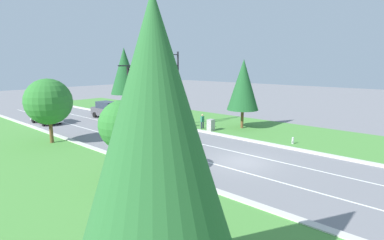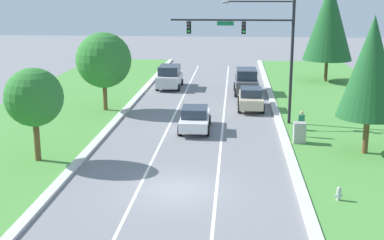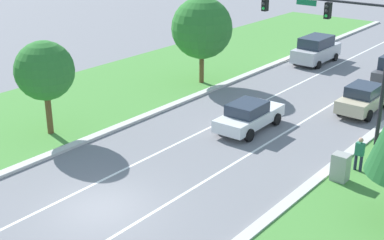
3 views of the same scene
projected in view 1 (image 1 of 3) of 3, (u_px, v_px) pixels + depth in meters
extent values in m
plane|color=slate|center=(242.00, 162.00, 22.25)|extent=(160.00, 160.00, 0.00)
cube|color=beige|center=(277.00, 145.00, 26.38)|extent=(0.50, 90.00, 0.15)
cube|color=beige|center=(192.00, 183.00, 18.09)|extent=(0.50, 90.00, 0.15)
cube|color=#4C8E3D|center=(301.00, 135.00, 30.24)|extent=(10.00, 90.00, 0.08)
cube|color=#4C8E3D|center=(118.00, 216.00, 14.25)|extent=(10.00, 90.00, 0.08)
cube|color=white|center=(228.00, 168.00, 20.93)|extent=(0.14, 81.00, 0.01)
cube|color=white|center=(255.00, 156.00, 23.57)|extent=(0.14, 81.00, 0.01)
cylinder|color=black|center=(178.00, 89.00, 34.40)|extent=(0.20, 0.20, 8.51)
cylinder|color=black|center=(151.00, 66.00, 30.95)|extent=(8.02, 0.12, 0.12)
cube|color=#147042|center=(148.00, 68.00, 30.70)|extent=(1.10, 0.04, 0.28)
cylinder|color=black|center=(163.00, 54.00, 32.06)|extent=(4.41, 0.09, 0.09)
ellipsoid|color=gray|center=(148.00, 54.00, 30.45)|extent=(0.56, 0.28, 0.20)
cube|color=black|center=(157.00, 70.00, 31.64)|extent=(0.28, 0.32, 0.80)
sphere|color=#2D2D2D|center=(158.00, 68.00, 31.48)|extent=(0.16, 0.16, 0.16)
sphere|color=#2D2D2D|center=(158.00, 70.00, 31.52)|extent=(0.16, 0.16, 0.16)
sphere|color=#23D647|center=(158.00, 73.00, 31.57)|extent=(0.16, 0.16, 0.16)
cube|color=black|center=(129.00, 71.00, 28.99)|extent=(0.28, 0.32, 0.80)
sphere|color=#2D2D2D|center=(130.00, 69.00, 28.83)|extent=(0.16, 0.16, 0.16)
sphere|color=#2D2D2D|center=(130.00, 71.00, 28.88)|extent=(0.16, 0.16, 0.16)
sphere|color=#23D647|center=(130.00, 73.00, 28.92)|extent=(0.16, 0.16, 0.16)
cube|color=beige|center=(137.00, 118.00, 36.22)|extent=(1.76, 4.57, 0.74)
cube|color=#283342|center=(138.00, 113.00, 35.91)|extent=(1.58, 2.06, 0.61)
cylinder|color=black|center=(136.00, 119.00, 37.84)|extent=(0.24, 0.69, 0.69)
cylinder|color=black|center=(124.00, 120.00, 36.58)|extent=(0.24, 0.69, 0.69)
cylinder|color=black|center=(150.00, 121.00, 35.99)|extent=(0.24, 0.69, 0.69)
cylinder|color=black|center=(139.00, 123.00, 34.73)|extent=(0.24, 0.69, 0.69)
cube|color=white|center=(148.00, 132.00, 29.17)|extent=(1.86, 4.65, 0.64)
cube|color=#283342|center=(150.00, 126.00, 28.88)|extent=(1.64, 2.10, 0.60)
cylinder|color=black|center=(145.00, 131.00, 30.80)|extent=(0.25, 0.68, 0.68)
cylinder|color=black|center=(132.00, 134.00, 29.50)|extent=(0.25, 0.68, 0.68)
cylinder|color=black|center=(165.00, 135.00, 28.96)|extent=(0.25, 0.68, 0.68)
cylinder|color=black|center=(151.00, 139.00, 27.66)|extent=(0.25, 0.68, 0.68)
cube|color=silver|center=(46.00, 117.00, 36.40)|extent=(1.98, 4.87, 0.99)
cube|color=#283342|center=(46.00, 110.00, 36.16)|extent=(1.78, 2.92, 0.80)
cylinder|color=black|center=(49.00, 118.00, 38.19)|extent=(0.24, 0.61, 0.61)
cylinder|color=black|center=(33.00, 120.00, 36.77)|extent=(0.24, 0.61, 0.61)
cylinder|color=black|center=(60.00, 121.00, 36.21)|extent=(0.24, 0.61, 0.61)
cylinder|color=black|center=(44.00, 124.00, 34.80)|extent=(0.24, 0.61, 0.61)
cube|color=#4C4C51|center=(107.00, 112.00, 40.07)|extent=(2.01, 4.85, 0.98)
cube|color=#283342|center=(107.00, 105.00, 39.82)|extent=(1.77, 2.92, 0.84)
cylinder|color=black|center=(106.00, 113.00, 41.80)|extent=(0.26, 0.74, 0.73)
cylinder|color=black|center=(95.00, 115.00, 40.41)|extent=(0.26, 0.74, 0.73)
cylinder|color=black|center=(119.00, 116.00, 39.91)|extent=(0.26, 0.74, 0.73)
cylinder|color=black|center=(108.00, 117.00, 38.52)|extent=(0.26, 0.74, 0.73)
cube|color=#9E9E99|center=(211.00, 125.00, 32.10)|extent=(0.70, 0.60, 1.32)
cylinder|color=#232842|center=(201.00, 126.00, 33.15)|extent=(0.14, 0.14, 0.84)
cylinder|color=#232842|center=(203.00, 125.00, 33.33)|extent=(0.14, 0.14, 0.84)
cube|color=#287556|center=(202.00, 119.00, 33.11)|extent=(0.40, 0.25, 0.60)
sphere|color=tan|center=(202.00, 115.00, 33.03)|extent=(0.22, 0.22, 0.22)
cylinder|color=#B7B7BC|center=(293.00, 142.00, 26.89)|extent=(0.20, 0.20, 0.55)
sphere|color=#B7B7BC|center=(293.00, 138.00, 26.83)|extent=(0.18, 0.18, 0.18)
cylinder|color=#B7B7BC|center=(292.00, 142.00, 26.80)|extent=(0.10, 0.09, 0.09)
cylinder|color=#B7B7BC|center=(293.00, 141.00, 26.98)|extent=(0.10, 0.09, 0.09)
cylinder|color=brown|center=(126.00, 100.00, 50.22)|extent=(0.32, 0.32, 2.18)
cone|color=#1E5628|center=(125.00, 71.00, 49.32)|extent=(4.75, 4.75, 7.60)
cylinder|color=brown|center=(51.00, 131.00, 27.14)|extent=(0.32, 0.32, 2.31)
sphere|color=#2D752D|center=(48.00, 102.00, 26.64)|extent=(4.11, 4.11, 4.11)
cylinder|color=brown|center=(242.00, 119.00, 33.37)|extent=(0.32, 0.32, 2.14)
cone|color=#1E5628|center=(243.00, 85.00, 32.66)|extent=(3.45, 3.45, 5.52)
cylinder|color=brown|center=(125.00, 162.00, 18.61)|extent=(0.32, 0.32, 2.36)
sphere|color=#2D752D|center=(124.00, 125.00, 18.18)|extent=(3.07, 3.07, 3.07)
cone|color=#28662D|center=(155.00, 132.00, 7.50)|extent=(4.27, 4.27, 6.83)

